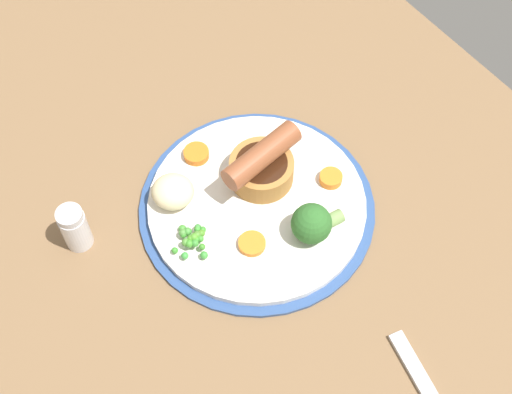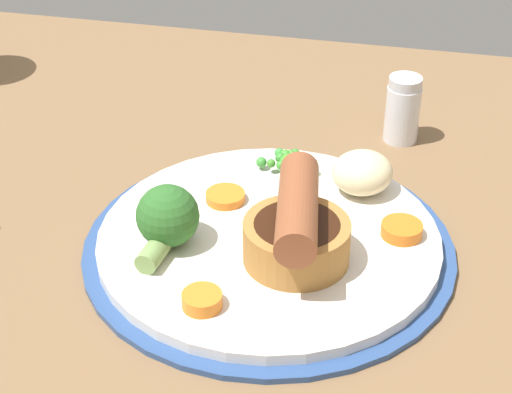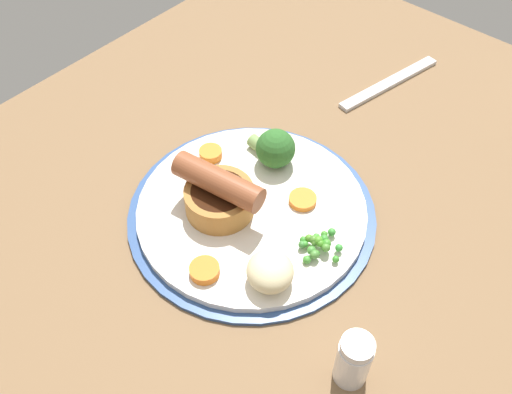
{
  "view_description": "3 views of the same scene",
  "coord_description": "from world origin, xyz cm",
  "px_view_note": "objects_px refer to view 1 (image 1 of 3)",
  "views": [
    {
      "loc": [
        -40.17,
        25.12,
        76.65
      ],
      "look_at": [
        -3.65,
        -0.95,
        5.56
      ],
      "focal_mm": 50.0,
      "sensor_mm": 36.0,
      "label": 1
    },
    {
      "loc": [
        7.02,
        -52.7,
        42.71
      ],
      "look_at": [
        -5.02,
        0.37,
        6.75
      ],
      "focal_mm": 60.0,
      "sensor_mm": 36.0,
      "label": 2
    },
    {
      "loc": [
        26.95,
        26.36,
        54.45
      ],
      "look_at": [
        -3.27,
        -0.04,
        7.3
      ],
      "focal_mm": 40.0,
      "sensor_mm": 36.0,
      "label": 3
    }
  ],
  "objects_px": {
    "broccoli_floret_near": "(313,223)",
    "salt_shaker": "(75,228)",
    "potato_chunk_0": "(173,192)",
    "carrot_slice_2": "(331,178)",
    "dinner_plate": "(257,206)",
    "carrot_slice_1": "(196,154)",
    "carrot_slice_3": "(252,244)",
    "sausage_pudding": "(262,165)",
    "pea_pile": "(192,238)"
  },
  "relations": [
    {
      "from": "dinner_plate",
      "to": "carrot_slice_2",
      "type": "bearing_deg",
      "value": -106.58
    },
    {
      "from": "sausage_pudding",
      "to": "carrot_slice_2",
      "type": "relative_size",
      "value": 3.87
    },
    {
      "from": "dinner_plate",
      "to": "carrot_slice_3",
      "type": "relative_size",
      "value": 8.95
    },
    {
      "from": "dinner_plate",
      "to": "sausage_pudding",
      "type": "distance_m",
      "value": 0.05
    },
    {
      "from": "carrot_slice_1",
      "to": "broccoli_floret_near",
      "type": "bearing_deg",
      "value": -163.94
    },
    {
      "from": "potato_chunk_0",
      "to": "carrot_slice_2",
      "type": "distance_m",
      "value": 0.19
    },
    {
      "from": "broccoli_floret_near",
      "to": "carrot_slice_2",
      "type": "xyz_separation_m",
      "value": [
        0.04,
        -0.06,
        -0.02
      ]
    },
    {
      "from": "dinner_plate",
      "to": "carrot_slice_1",
      "type": "relative_size",
      "value": 9.01
    },
    {
      "from": "carrot_slice_2",
      "to": "carrot_slice_3",
      "type": "distance_m",
      "value": 0.13
    },
    {
      "from": "sausage_pudding",
      "to": "carrot_slice_1",
      "type": "height_order",
      "value": "sausage_pudding"
    },
    {
      "from": "broccoli_floret_near",
      "to": "carrot_slice_1",
      "type": "relative_size",
      "value": 2.1
    },
    {
      "from": "pea_pile",
      "to": "potato_chunk_0",
      "type": "xyz_separation_m",
      "value": [
        0.06,
        -0.01,
        0.01
      ]
    },
    {
      "from": "broccoli_floret_near",
      "to": "carrot_slice_3",
      "type": "height_order",
      "value": "broccoli_floret_near"
    },
    {
      "from": "dinner_plate",
      "to": "carrot_slice_2",
      "type": "relative_size",
      "value": 10.2
    },
    {
      "from": "potato_chunk_0",
      "to": "salt_shaker",
      "type": "xyz_separation_m",
      "value": [
        0.02,
        0.12,
        0.0
      ]
    },
    {
      "from": "sausage_pudding",
      "to": "potato_chunk_0",
      "type": "distance_m",
      "value": 0.11
    },
    {
      "from": "carrot_slice_3",
      "to": "salt_shaker",
      "type": "bearing_deg",
      "value": 50.79
    },
    {
      "from": "sausage_pudding",
      "to": "carrot_slice_3",
      "type": "xyz_separation_m",
      "value": [
        -0.07,
        0.06,
        -0.02
      ]
    },
    {
      "from": "sausage_pudding",
      "to": "carrot_slice_3",
      "type": "relative_size",
      "value": 3.4
    },
    {
      "from": "pea_pile",
      "to": "carrot_slice_2",
      "type": "distance_m",
      "value": 0.18
    },
    {
      "from": "carrot_slice_1",
      "to": "sausage_pudding",
      "type": "bearing_deg",
      "value": -147.08
    },
    {
      "from": "salt_shaker",
      "to": "dinner_plate",
      "type": "bearing_deg",
      "value": -113.22
    },
    {
      "from": "broccoli_floret_near",
      "to": "salt_shaker",
      "type": "xyz_separation_m",
      "value": [
        0.16,
        0.22,
        -0.01
      ]
    },
    {
      "from": "sausage_pudding",
      "to": "salt_shaker",
      "type": "relative_size",
      "value": 1.7
    },
    {
      "from": "broccoli_floret_near",
      "to": "carrot_slice_3",
      "type": "relative_size",
      "value": 2.09
    },
    {
      "from": "potato_chunk_0",
      "to": "carrot_slice_2",
      "type": "relative_size",
      "value": 1.81
    },
    {
      "from": "dinner_plate",
      "to": "sausage_pudding",
      "type": "relative_size",
      "value": 2.64
    },
    {
      "from": "sausage_pudding",
      "to": "carrot_slice_1",
      "type": "distance_m",
      "value": 0.09
    },
    {
      "from": "pea_pile",
      "to": "dinner_plate",
      "type": "bearing_deg",
      "value": -89.01
    },
    {
      "from": "dinner_plate",
      "to": "carrot_slice_2",
      "type": "xyz_separation_m",
      "value": [
        -0.03,
        -0.09,
        0.01
      ]
    },
    {
      "from": "carrot_slice_1",
      "to": "carrot_slice_3",
      "type": "bearing_deg",
      "value": 173.34
    },
    {
      "from": "carrot_slice_1",
      "to": "potato_chunk_0",
      "type": "bearing_deg",
      "value": 123.65
    },
    {
      "from": "dinner_plate",
      "to": "carrot_slice_3",
      "type": "distance_m",
      "value": 0.06
    },
    {
      "from": "sausage_pudding",
      "to": "potato_chunk_0",
      "type": "relative_size",
      "value": 2.14
    },
    {
      "from": "carrot_slice_2",
      "to": "salt_shaker",
      "type": "height_order",
      "value": "salt_shaker"
    },
    {
      "from": "carrot_slice_3",
      "to": "dinner_plate",
      "type": "bearing_deg",
      "value": -41.17
    },
    {
      "from": "carrot_slice_3",
      "to": "pea_pile",
      "type": "bearing_deg",
      "value": 51.52
    },
    {
      "from": "sausage_pudding",
      "to": "carrot_slice_3",
      "type": "distance_m",
      "value": 0.1
    },
    {
      "from": "sausage_pudding",
      "to": "potato_chunk_0",
      "type": "xyz_separation_m",
      "value": [
        0.04,
        0.1,
        -0.01
      ]
    },
    {
      "from": "sausage_pudding",
      "to": "pea_pile",
      "type": "distance_m",
      "value": 0.12
    },
    {
      "from": "carrot_slice_2",
      "to": "carrot_slice_3",
      "type": "relative_size",
      "value": 0.88
    },
    {
      "from": "dinner_plate",
      "to": "broccoli_floret_near",
      "type": "distance_m",
      "value": 0.08
    },
    {
      "from": "carrot_slice_1",
      "to": "carrot_slice_2",
      "type": "bearing_deg",
      "value": -138.04
    },
    {
      "from": "potato_chunk_0",
      "to": "carrot_slice_1",
      "type": "distance_m",
      "value": 0.07
    },
    {
      "from": "pea_pile",
      "to": "carrot_slice_1",
      "type": "distance_m",
      "value": 0.12
    },
    {
      "from": "dinner_plate",
      "to": "pea_pile",
      "type": "xyz_separation_m",
      "value": [
        -0.0,
        0.09,
        0.02
      ]
    },
    {
      "from": "sausage_pudding",
      "to": "broccoli_floret_near",
      "type": "xyz_separation_m",
      "value": [
        -0.1,
        -0.0,
        -0.0
      ]
    },
    {
      "from": "dinner_plate",
      "to": "potato_chunk_0",
      "type": "bearing_deg",
      "value": 52.19
    },
    {
      "from": "broccoli_floret_near",
      "to": "salt_shaker",
      "type": "height_order",
      "value": "salt_shaker"
    },
    {
      "from": "sausage_pudding",
      "to": "pea_pile",
      "type": "bearing_deg",
      "value": 4.37
    }
  ]
}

